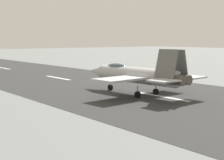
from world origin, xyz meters
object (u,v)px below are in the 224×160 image
at_px(crew_person, 110,74).
at_px(marker_cone_mid, 172,78).
at_px(fighter_jet, 136,75).
at_px(marker_cone_far, 124,73).

bearing_deg(crew_person, marker_cone_mid, -140.78).
xyz_separation_m(fighter_jet, marker_cone_mid, (7.31, -14.58, -2.16)).
distance_m(crew_person, marker_cone_far, 7.84).
height_order(fighter_jet, marker_cone_mid, fighter_jet).
bearing_deg(crew_person, marker_cone_far, -57.39).
height_order(crew_person, marker_cone_far, crew_person).
distance_m(marker_cone_mid, marker_cone_far, 12.29).
bearing_deg(marker_cone_mid, fighter_jet, 116.62).
height_order(crew_person, marker_cone_mid, crew_person).
relative_size(crew_person, marker_cone_far, 2.93).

